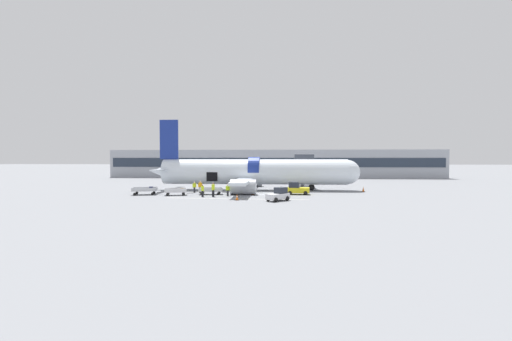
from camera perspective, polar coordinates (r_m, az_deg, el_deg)
The scene contains 19 objects.
ground_plane at distance 48.56m, azimuth 1.71°, elevation -3.92°, with size 500.00×500.00×0.00m, color gray.
apron_marking_line at distance 42.76m, azimuth -3.44°, elevation -4.73°, with size 18.27×0.97×0.01m.
terminal_strip at distance 92.30m, azimuth 2.98°, elevation 1.14°, with size 86.81×9.42×7.29m.
jet_bridge_stub at distance 60.35m, azimuth 7.80°, elevation 1.21°, with size 3.13×10.38×5.69m.
airplane at distance 54.28m, azimuth -0.71°, elevation -0.31°, with size 33.30×25.14×11.25m.
baggage_tug_lead at distance 40.62m, azimuth 3.79°, elevation -4.13°, with size 2.92×3.10×1.59m.
baggage_tug_mid at distance 48.20m, azimuth 6.83°, elevation -3.08°, with size 3.40×2.37×1.74m.
baggage_cart_loading at distance 48.18m, azimuth -7.49°, elevation -3.40°, with size 4.25×2.19×0.95m.
baggage_cart_queued at distance 48.00m, azimuth -13.12°, elevation -3.47°, with size 3.93×2.36×0.97m.
baggage_cart_empty at distance 49.84m, azimuth -17.93°, elevation -3.24°, with size 4.32×2.68×1.13m.
ground_crew_loader_a at distance 47.21m, azimuth -3.96°, elevation -2.99°, with size 0.60×0.45×1.73m.
ground_crew_loader_b at distance 51.27m, azimuth -10.23°, elevation -2.69°, with size 0.56×0.43×1.61m.
ground_crew_driver at distance 50.81m, azimuth -9.29°, elevation -2.64°, with size 0.61×0.50×1.75m.
ground_crew_supervisor at distance 46.11m, azimuth -4.74°, elevation -3.21°, with size 0.55×0.42×1.58m.
ground_crew_helper at distance 45.40m, azimuth -8.90°, elevation -3.28°, with size 0.52×0.52×1.62m.
ground_crew_marshal at distance 45.30m, azimuth -7.15°, elevation -3.12°, with size 0.49×0.65×1.86m.
safety_cone_nose at distance 54.33m, azimuth 17.45°, elevation -3.01°, with size 0.47×0.47×0.76m.
safety_cone_engine_left at distance 41.24m, azimuth -3.19°, elevation -4.49°, with size 0.50×0.50×0.75m.
safety_cone_wingtip at distance 47.34m, azimuth -0.51°, elevation -3.72°, with size 0.64×0.64×0.62m.
Camera 1 is at (2.22, -48.25, 5.00)m, focal length 24.00 mm.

